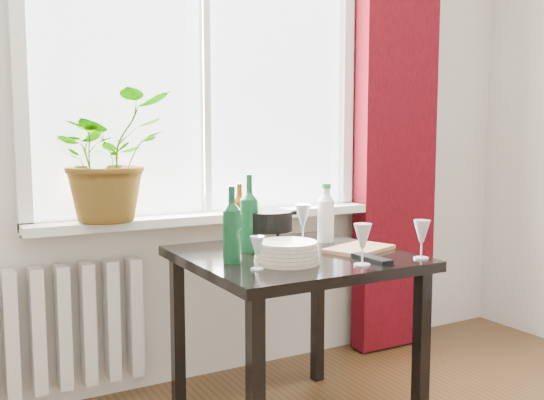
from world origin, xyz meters
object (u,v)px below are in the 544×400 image
wineglass_back_center (303,222)px  tv_remote (372,259)px  cleaning_bottle (326,213)px  plate_stack (287,253)px  wineglass_back_left (244,227)px  cutting_board (359,249)px  wineglass_front_right (363,244)px  potted_plant (108,156)px  bottle_amber (239,212)px  radiator (51,329)px  wine_bottle_left (232,224)px  wineglass_front_left (257,253)px  fondue_pot (267,230)px  wine_bottle_right (249,213)px  wineglass_far_right (422,239)px  table (293,275)px

wineglass_back_center → tv_remote: 0.51m
cleaning_bottle → plate_stack: bearing=-141.5°
wineglass_back_left → cutting_board: bearing=-45.2°
cleaning_bottle → wineglass_front_right: size_ratio=1.65×
potted_plant → bottle_amber: (0.53, -0.21, -0.25)m
potted_plant → cutting_board: 1.15m
tv_remote → cutting_board: (0.09, 0.20, -0.00)m
radiator → wine_bottle_left: 1.01m
wineglass_front_right → wineglass_front_left: bearing=161.1°
potted_plant → fondue_pot: size_ratio=2.36×
radiator → wineglass_front_left: size_ratio=6.53×
fondue_pot → bottle_amber: bearing=72.8°
cutting_board → fondue_pot: bearing=145.6°
wineglass_back_center → wine_bottle_right: bearing=-163.3°
radiator → wine_bottle_left: bearing=-50.4°
wine_bottle_right → cutting_board: bearing=-27.1°
wineglass_back_center → bottle_amber: bearing=152.6°
wine_bottle_left → bottle_amber: 0.45m
wine_bottle_left → wineglass_far_right: 0.74m
bottle_amber → cleaning_bottle: 0.39m
wine_bottle_right → wine_bottle_left: bearing=-133.8°
wine_bottle_right → plate_stack: 0.30m
wine_bottle_left → wineglass_front_left: 0.18m
wine_bottle_right → radiator: bearing=144.6°
wine_bottle_right → cleaning_bottle: size_ratio=1.23×
wineglass_far_right → cutting_board: (-0.11, 0.25, -0.07)m
wineglass_back_left → fondue_pot: fondue_pot is taller
wine_bottle_right → bottle_amber: (0.07, 0.23, -0.03)m
wineglass_front_right → wineglass_back_left: (-0.19, 0.60, -0.00)m
cleaning_bottle → bottle_amber: bearing=149.7°
potted_plant → wineglass_front_right: (0.70, -0.88, -0.31)m
table → cleaning_bottle: 0.38m
wineglass_back_left → wineglass_front_left: (-0.18, -0.47, -0.01)m
wineglass_front_right → wineglass_back_left: size_ratio=1.05×
cutting_board → wineglass_far_right: bearing=-67.0°
wineglass_far_right → wineglass_back_center: (-0.19, 0.56, 0.01)m
wineglass_front_left → plate_stack: (0.15, 0.05, -0.02)m
radiator → table: 1.09m
potted_plant → wine_bottle_left: size_ratio=1.93×
wineglass_back_center → wineglass_front_left: size_ratio=1.41×
wineglass_back_center → table: bearing=-130.2°
wineglass_far_right → wineglass_front_right: bearing=177.4°
fondue_pot → wineglass_back_left: bearing=82.2°
wine_bottle_left → cleaning_bottle: bearing=19.4°
radiator → wineglass_back_left: (0.76, -0.36, 0.44)m
cleaning_bottle → cutting_board: bearing=-88.8°
wineglass_front_right → radiator: bearing=134.9°
wineglass_front_right → fondue_pot: bearing=107.9°
fondue_pot → wine_bottle_right: bearing=162.5°
wine_bottle_right → bottle_amber: 0.24m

